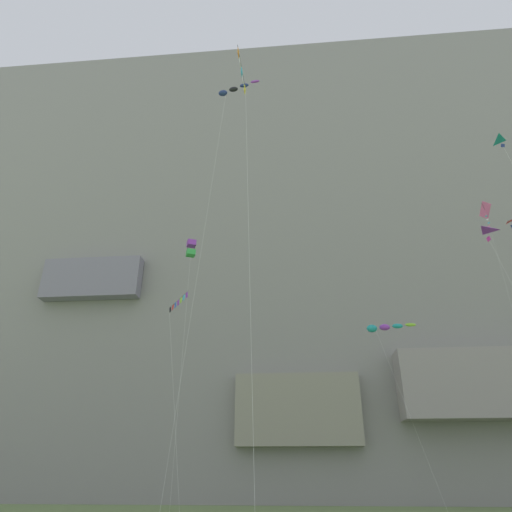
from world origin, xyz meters
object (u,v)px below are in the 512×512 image
Objects in this scene: kite_delta_mid_left at (511,231)px; kite_windsock_high_left at (384,328)px; kite_delta_upper_left at (487,245)px; kite_banner_low_center at (242,92)px; kite_box_high_right at (191,249)px; kite_diamond_upper_mid at (487,216)px; kite_windsock_far_left at (232,91)px; kite_banner_mid_center at (178,311)px.

kite_delta_mid_left reaches higher than kite_windsock_high_left.
kite_delta_upper_left is at bearing -43.63° from kite_windsock_high_left.
kite_windsock_high_left is (-8.10, 7.72, -4.83)m from kite_delta_upper_left.
kite_windsock_high_left is at bearing 63.20° from kite_banner_low_center.
kite_box_high_right reaches higher than kite_windsock_high_left.
kite_banner_low_center is 27.01m from kite_windsock_high_left.
kite_diamond_upper_mid is at bearing 47.36° from kite_banner_low_center.
kite_diamond_upper_mid is at bearing 88.39° from kite_delta_mid_left.
kite_banner_mid_center is at bearing 124.87° from kite_windsock_far_left.
kite_windsock_far_left is (-13.47, -14.65, 17.65)m from kite_windsock_high_left.
kite_box_high_right is 0.95× the size of kite_banner_low_center.
kite_banner_mid_center is 20.10m from kite_windsock_far_left.
kite_banner_low_center is 37.08m from kite_delta_mid_left.
kite_banner_mid_center is (-34.89, -13.65, -16.16)m from kite_diamond_upper_mid.
kite_windsock_high_left is 26.60m from kite_windsock_far_left.
kite_banner_mid_center is 1.04× the size of kite_windsock_high_left.
kite_banner_low_center is 0.79× the size of kite_windsock_far_left.
kite_windsock_far_left reaches higher than kite_windsock_high_left.
kite_windsock_high_left is at bearing -156.32° from kite_diamond_upper_mid.
kite_diamond_upper_mid is at bearing 21.36° from kite_banner_mid_center.
kite_diamond_upper_mid reaches higher than kite_delta_mid_left.
kite_banner_mid_center is 37.66m from kite_delta_mid_left.
kite_banner_mid_center is at bearing 177.81° from kite_delta_upper_left.
kite_windsock_far_left reaches higher than kite_banner_low_center.
kite_windsock_high_left is (-15.74, -2.31, -11.41)m from kite_delta_mid_left.
kite_windsock_far_left is at bearing -55.13° from kite_banner_mid_center.
kite_windsock_far_left is (-1.98, 8.09, 8.69)m from kite_banner_low_center.
kite_banner_mid_center reaches higher than kite_windsock_high_left.
kite_banner_low_center reaches higher than kite_windsock_high_left.
kite_box_high_right is (-27.66, 6.15, 3.99)m from kite_delta_upper_left.
kite_windsock_far_left is at bearing -162.19° from kite_delta_upper_left.
kite_diamond_upper_mid is 36.47m from kite_windsock_far_left.
kite_box_high_right reaches higher than kite_banner_mid_center.
kite_banner_low_center reaches higher than kite_delta_upper_left.
kite_windsock_high_left is at bearing 19.36° from kite_banner_mid_center.
kite_box_high_right is at bearing 167.46° from kite_delta_upper_left.
kite_delta_upper_left is 0.80× the size of kite_banner_low_center.
kite_delta_upper_left is at bearing 37.49° from kite_banner_low_center.
kite_diamond_upper_mid is 1.58× the size of kite_delta_upper_left.
kite_box_high_right is 1.49× the size of kite_banner_mid_center.
kite_windsock_far_left is at bearing 103.76° from kite_banner_low_center.
kite_delta_mid_left is (7.64, 10.03, 6.58)m from kite_delta_upper_left.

